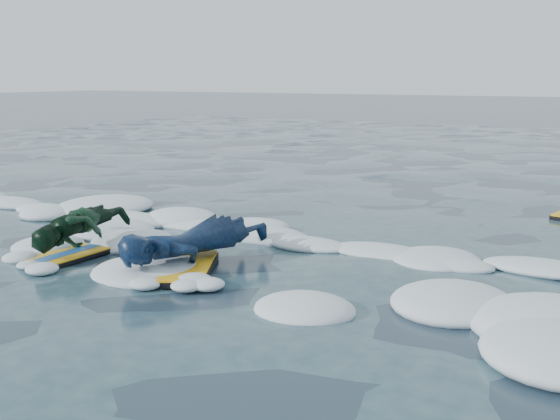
{
  "coord_description": "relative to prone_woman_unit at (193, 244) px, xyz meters",
  "views": [
    {
      "loc": [
        4.58,
        -5.06,
        1.82
      ],
      "look_at": [
        0.74,
        1.6,
        0.34
      ],
      "focal_mm": 45.0,
      "sensor_mm": 36.0,
      "label": 1
    }
  ],
  "objects": [
    {
      "name": "prone_woman_unit",
      "position": [
        0.0,
        0.0,
        0.0
      ],
      "size": [
        1.07,
        1.78,
        0.44
      ],
      "rotation": [
        0.0,
        0.0,
        2.05
      ],
      "color": "black",
      "rests_on": "ground"
    },
    {
      "name": "prone_child_unit",
      "position": [
        -1.28,
        -0.2,
        0.02
      ],
      "size": [
        0.73,
        1.29,
        0.48
      ],
      "rotation": [
        0.0,
        0.0,
        1.57
      ],
      "color": "black",
      "rests_on": "ground"
    },
    {
      "name": "ground",
      "position": [
        -0.59,
        -0.19,
        -0.23
      ],
      "size": [
        120.0,
        120.0,
        0.0
      ],
      "primitive_type": "plane",
      "color": "#152134",
      "rests_on": "ground"
    },
    {
      "name": "foam_band",
      "position": [
        -0.59,
        0.84,
        -0.23
      ],
      "size": [
        12.0,
        3.1,
        0.3
      ],
      "primitive_type": null,
      "color": "white",
      "rests_on": "ground"
    }
  ]
}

